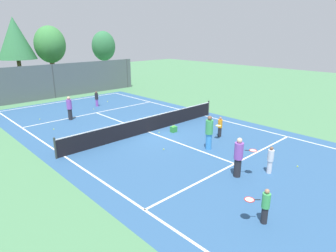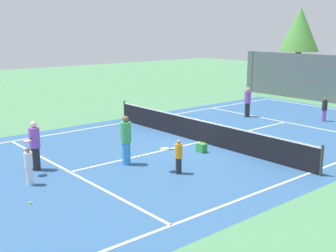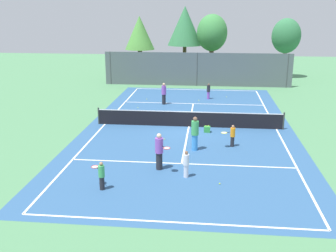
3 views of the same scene
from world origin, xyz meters
name	(u,v)px [view 1 (image 1 of 3)]	position (x,y,z in m)	size (l,w,h in m)	color
ground_plane	(149,132)	(0.00, 0.00, 0.00)	(80.00, 80.00, 0.00)	#4C8456
court_surface	(149,132)	(0.00, 0.00, 0.00)	(13.00, 25.00, 0.01)	#2D5684
tennis_net	(148,124)	(0.00, 0.00, 0.51)	(11.90, 0.10, 1.10)	#333833
perimeter_fence	(54,81)	(0.00, 14.00, 1.60)	(18.00, 0.12, 3.20)	#515B60
tree_0	(104,46)	(9.15, 19.73, 4.38)	(3.04, 2.53, 6.26)	brown
tree_2	(50,45)	(1.34, 17.15, 4.80)	(3.07, 3.06, 6.71)	brown
tree_3	(15,39)	(-1.50, 18.42, 5.45)	(3.61, 3.61, 7.49)	brown
player_0	(97,99)	(1.17, 8.24, 0.67)	(0.28, 0.28, 1.31)	purple
player_1	(265,205)	(-3.14, -9.60, 0.65)	(0.74, 0.74, 1.24)	#232328
player_2	(220,127)	(2.55, -3.58, 0.64)	(0.83, 0.58, 1.22)	#232328
player_3	(209,132)	(0.54, -4.36, 0.94)	(0.39, 0.39, 1.84)	#388CD8
player_4	(270,160)	(0.30, -7.97, 0.64)	(0.27, 0.27, 1.25)	silver
player_5	(69,108)	(-2.30, 5.98, 0.87)	(0.36, 0.36, 1.69)	#232328
player_6	(239,157)	(-1.00, -7.19, 0.91)	(0.82, 0.85, 1.77)	#232328
ball_crate	(174,129)	(1.17, -1.06, 0.18)	(0.38, 0.29, 0.43)	green
tennis_ball_0	(164,149)	(-1.28, -2.80, 0.03)	(0.07, 0.07, 0.07)	#CCE533
tennis_ball_1	(108,102)	(2.71, 9.06, 0.03)	(0.07, 0.07, 0.07)	#CCE533
tennis_ball_2	(54,129)	(-4.13, 4.58, 0.03)	(0.07, 0.07, 0.07)	#CCE533
tennis_ball_3	(40,119)	(-3.91, 7.53, 0.03)	(0.07, 0.07, 0.07)	#CCE533
tennis_ball_4	(94,109)	(0.40, 7.47, 0.03)	(0.07, 0.07, 0.07)	#CCE533
tennis_ball_5	(159,133)	(0.36, -0.59, 0.03)	(0.07, 0.07, 0.07)	#CCE533
tennis_ball_6	(297,166)	(1.80, -8.60, 0.03)	(0.07, 0.07, 0.07)	#CCE533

